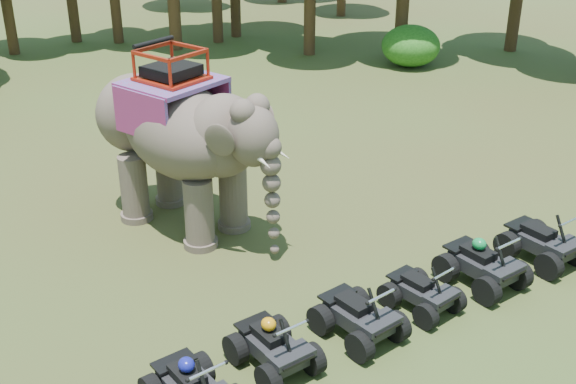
% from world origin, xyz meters
% --- Properties ---
extents(ground, '(110.00, 110.00, 0.00)m').
position_xyz_m(ground, '(0.00, 0.00, 0.00)').
color(ground, '#47381E').
rests_on(ground, ground).
extents(elephant, '(4.03, 6.03, 4.66)m').
position_xyz_m(elephant, '(-1.03, 4.45, 2.33)').
color(elephant, brown).
rests_on(elephant, ground).
extents(atv_0, '(1.33, 1.77, 1.26)m').
position_xyz_m(atv_0, '(-4.04, -1.87, 0.63)').
color(atv_0, black).
rests_on(atv_0, ground).
extents(atv_1, '(1.29, 1.73, 1.24)m').
position_xyz_m(atv_1, '(-2.26, -1.66, 0.62)').
color(atv_1, black).
rests_on(atv_1, ground).
extents(atv_2, '(1.40, 1.82, 1.27)m').
position_xyz_m(atv_2, '(-0.35, -1.80, 0.64)').
color(atv_2, black).
rests_on(atv_2, ground).
extents(atv_3, '(1.28, 1.65, 1.14)m').
position_xyz_m(atv_3, '(1.35, -1.81, 0.57)').
color(atv_3, black).
rests_on(atv_3, ground).
extents(atv_4, '(1.38, 1.84, 1.33)m').
position_xyz_m(atv_4, '(3.13, -1.85, 0.67)').
color(atv_4, black).
rests_on(atv_4, ground).
extents(atv_5, '(1.37, 1.84, 1.33)m').
position_xyz_m(atv_5, '(5.06, -1.94, 0.67)').
color(atv_5, black).
rests_on(atv_5, ground).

